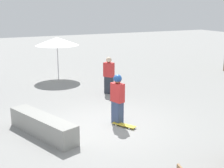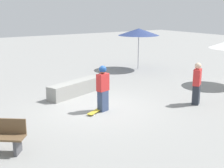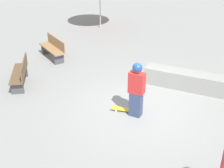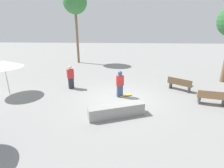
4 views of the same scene
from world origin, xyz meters
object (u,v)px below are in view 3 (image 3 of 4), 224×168
concrete_ledge (186,80)px  skater_main (137,88)px  bench_far (21,73)px  skateboard (125,109)px  bench_near (53,48)px

concrete_ledge → skater_main: bearing=-3.3°
skater_main → bench_far: skater_main is taller
skateboard → bench_near: size_ratio=0.48×
skater_main → bench_near: skater_main is taller
bench_near → bench_far: bearing=129.5°
skateboard → bench_near: 4.84m
concrete_ledge → skateboard: bearing=-11.4°
skater_main → bench_near: bearing=-26.7°
concrete_ledge → bench_far: 5.52m
skater_main → concrete_ledge: skater_main is taller
skateboard → bench_far: bearing=-11.4°
concrete_ledge → bench_far: bench_far is taller
bench_far → skater_main: bearing=-125.0°
skater_main → bench_near: (-0.90, -5.08, -0.45)m
skateboard → bench_far: (1.19, -3.64, 0.37)m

